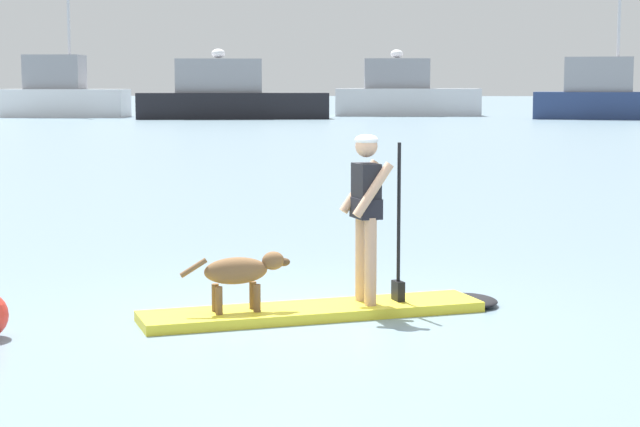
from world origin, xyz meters
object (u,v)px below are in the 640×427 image
Objects in this scene: moored_boat_far_starboard at (229,97)px; moored_boat_outer at (404,94)px; paddleboard at (335,310)px; dog at (241,272)px; moored_boat_starboard at (62,94)px; person_paddler at (368,205)px; moored_boat_port at (606,96)px.

moored_boat_outer reaches higher than moored_boat_far_starboard.
dog reaches higher than paddleboard.
person_paddler is at bearing -70.08° from moored_boat_starboard.
moored_boat_outer is at bearing 11.53° from moored_boat_starboard.
moored_boat_port is at bearing -2.64° from moored_boat_starboard.
moored_boat_starboard is at bearing 109.92° from person_paddler.
moored_boat_port reaches higher than moored_boat_far_starboard.
dog is 68.58m from moored_boat_outer.
moored_boat_port is at bearing 77.31° from person_paddler.
dog is 67.32m from moored_boat_starboard.
moored_boat_port is at bearing 76.36° from dog.
person_paddler is 63.06m from moored_boat_port.
paddleboard is at bearing -157.51° from person_paddler.
moored_boat_outer reaches higher than paddleboard.
moored_boat_outer reaches higher than dog.
moored_boat_outer is at bearing 88.36° from dog.
moored_boat_port is (14.17, 61.65, 1.47)m from paddleboard.
moored_boat_port is (36.76, -1.69, -0.09)m from moored_boat_starboard.
paddleboard is 1.09m from person_paddler.
moored_boat_far_starboard is at bearing -14.21° from moored_boat_starboard.
moored_boat_far_starboard is 14.00m from moored_boat_outer.
moored_boat_port reaches higher than person_paddler.
paddleboard is at bearing -90.91° from moored_boat_outer.
dog is at bearing -103.64° from moored_boat_port.
person_paddler is at bearing -90.65° from moored_boat_outer.
moored_boat_outer is (11.56, 7.90, 0.08)m from moored_boat_far_starboard.
moored_boat_far_starboard reaches higher than dog.
moored_boat_starboard is 1.17× the size of moored_boat_outer.
dog is 61.40m from moored_boat_far_starboard.
paddleboard is 68.20m from moored_boat_outer.
moored_boat_starboard reaches higher than moored_boat_outer.
moored_boat_far_starboard is (12.12, -3.07, -0.15)m from moored_boat_starboard.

